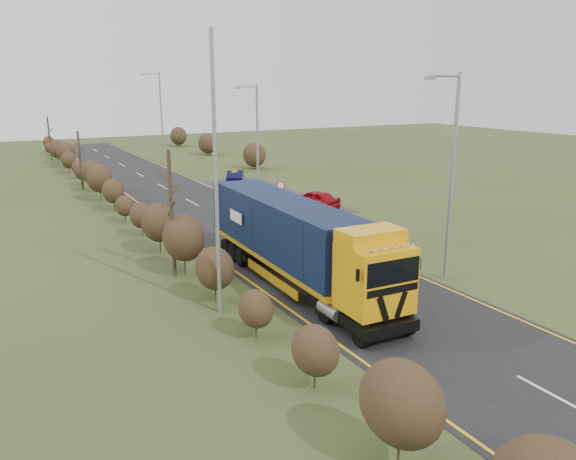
# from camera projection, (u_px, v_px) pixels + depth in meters

# --- Properties ---
(ground) EXTENTS (160.00, 160.00, 0.00)m
(ground) POSITION_uv_depth(u_px,v_px,m) (334.00, 279.00, 26.60)
(ground) COLOR #36411C
(ground) RESTS_ON ground
(road) EXTENTS (8.00, 120.00, 0.02)m
(road) POSITION_uv_depth(u_px,v_px,m) (246.00, 231.00, 35.08)
(road) COLOR black
(road) RESTS_ON ground
(layby) EXTENTS (6.00, 18.00, 0.02)m
(layby) POSITION_uv_depth(u_px,v_px,m) (267.00, 195.00, 46.59)
(layby) COLOR #2F2C2A
(layby) RESTS_ON ground
(lane_markings) EXTENTS (7.52, 116.00, 0.01)m
(lane_markings) POSITION_uv_depth(u_px,v_px,m) (248.00, 232.00, 34.81)
(lane_markings) COLOR gold
(lane_markings) RESTS_ON road
(hedgerow) EXTENTS (2.24, 102.04, 6.05)m
(hedgerow) POSITION_uv_depth(u_px,v_px,m) (160.00, 225.00, 30.09)
(hedgerow) COLOR #2F2115
(hedgerow) RESTS_ON ground
(lorry) EXTENTS (2.76, 14.19, 3.94)m
(lorry) POSITION_uv_depth(u_px,v_px,m) (296.00, 239.00, 25.05)
(lorry) COLOR black
(lorry) RESTS_ON ground
(car_red_hatchback) EXTENTS (2.99, 4.36, 1.38)m
(car_red_hatchback) POSITION_uv_depth(u_px,v_px,m) (314.00, 199.00, 41.37)
(car_red_hatchback) COLOR maroon
(car_red_hatchback) RESTS_ON ground
(car_blue_sedan) EXTENTS (3.18, 4.33, 1.36)m
(car_blue_sedan) POSITION_uv_depth(u_px,v_px,m) (236.00, 177.00, 51.20)
(car_blue_sedan) COLOR black
(car_blue_sedan) RESTS_ON ground
(streetlight_near) EXTENTS (2.01, 0.19, 9.45)m
(streetlight_near) POSITION_uv_depth(u_px,v_px,m) (451.00, 170.00, 25.23)
(streetlight_near) COLOR gray
(streetlight_near) RESTS_ON ground
(streetlight_mid) EXTENTS (1.90, 0.18, 8.91)m
(streetlight_mid) POSITION_uv_depth(u_px,v_px,m) (256.00, 139.00, 42.51)
(streetlight_mid) COLOR gray
(streetlight_mid) RESTS_ON ground
(streetlight_far) EXTENTS (2.17, 0.21, 10.25)m
(streetlight_far) POSITION_uv_depth(u_px,v_px,m) (160.00, 113.00, 65.09)
(streetlight_far) COLOR gray
(streetlight_far) RESTS_ON ground
(left_pole) EXTENTS (0.16, 0.16, 10.91)m
(left_pole) POSITION_uv_depth(u_px,v_px,m) (216.00, 179.00, 21.32)
(left_pole) COLOR gray
(left_pole) RESTS_ON ground
(speed_sign) EXTENTS (0.65, 0.10, 2.36)m
(speed_sign) POSITION_uv_depth(u_px,v_px,m) (280.00, 191.00, 39.43)
(speed_sign) COLOR gray
(speed_sign) RESTS_ON ground
(warning_board) EXTENTS (0.63, 0.11, 1.66)m
(warning_board) POSITION_uv_depth(u_px,v_px,m) (235.00, 176.00, 50.12)
(warning_board) COLOR gray
(warning_board) RESTS_ON ground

